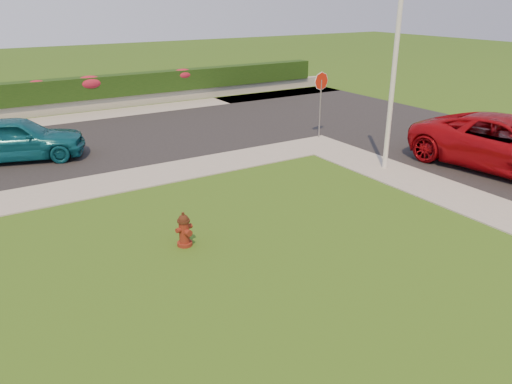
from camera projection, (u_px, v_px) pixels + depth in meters
ground at (325, 311)px, 9.39m from camera, size 120.00×120.00×0.00m
street_right at (509, 157)px, 18.45m from camera, size 8.00×32.00×0.04m
curb_corner at (318, 145)px, 19.95m from camera, size 2.00×2.00×0.04m
sidewalk_beyond at (56, 120)px, 23.92m from camera, size 34.00×2.00×0.04m
retaining_wall at (49, 109)px, 25.00m from camera, size 34.00×0.40×0.60m
hedge at (46, 92)px, 24.77m from camera, size 32.00×0.90×1.10m
fire_hydrant at (184, 230)px, 11.75m from camera, size 0.44×0.42×0.85m
suv_red at (510, 145)px, 16.63m from camera, size 3.87×6.81×1.79m
sedan_teal at (16, 138)px, 17.76m from camera, size 4.97×3.16×1.58m
utility_pole at (393, 80)px, 16.09m from camera, size 0.16×0.16×6.05m
stop_sign at (321, 89)px, 20.20m from camera, size 0.75×0.10×2.74m
flower_clump_d at (37, 85)px, 24.37m from camera, size 1.02×0.66×0.51m
flower_clump_e at (90, 83)px, 25.65m from camera, size 1.45×0.93×0.73m
flower_clump_f at (183, 74)px, 28.19m from camera, size 1.26×0.81×0.63m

